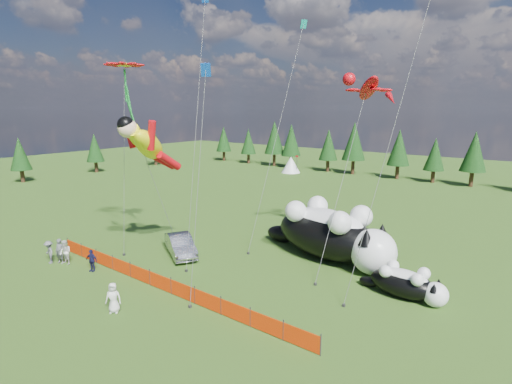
{
  "coord_description": "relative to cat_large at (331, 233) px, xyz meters",
  "views": [
    {
      "loc": [
        18.42,
        -17.46,
        10.92
      ],
      "look_at": [
        2.01,
        4.0,
        5.21
      ],
      "focal_mm": 28.0,
      "sensor_mm": 36.0,
      "label": 1
    }
  ],
  "objects": [
    {
      "name": "festival_tents",
      "position": [
        5.09,
        32.05,
        -0.58
      ],
      "size": [
        50.0,
        3.2,
        2.8
      ],
      "primitive_type": null,
      "color": "white",
      "rests_on": "ground"
    },
    {
      "name": "spectator_b",
      "position": [
        -14.5,
        -12.37,
        -1.1
      ],
      "size": [
        0.91,
        0.6,
        1.75
      ],
      "primitive_type": "imported",
      "rotation": [
        0.0,
        0.0,
        0.12
      ],
      "color": "silver",
      "rests_on": "ground"
    },
    {
      "name": "superhero_kite",
      "position": [
        -10.55,
        -7.67,
        6.36
      ],
      "size": [
        6.7,
        6.82,
        10.87
      ],
      "color": "yellow",
      "rests_on": "ground"
    },
    {
      "name": "diamond_kite_a",
      "position": [
        -10.03,
        -2.37,
        15.76
      ],
      "size": [
        4.1,
        6.62,
        20.26
      ],
      "color": "blue",
      "rests_on": "ground"
    },
    {
      "name": "diamond_kite_d",
      "position": [
        -5.86,
        4.69,
        14.61
      ],
      "size": [
        0.91,
        8.71,
        19.44
      ],
      "color": "#0EA899",
      "rests_on": "ground"
    },
    {
      "name": "spectator_c",
      "position": [
        -11.87,
        -11.92,
        -1.21
      ],
      "size": [
        1.0,
        0.7,
        1.54
      ],
      "primitive_type": "imported",
      "rotation": [
        0.0,
        0.0,
        0.29
      ],
      "color": "#16173E",
      "rests_on": "ground"
    },
    {
      "name": "car",
      "position": [
        -9.38,
        -6.16,
        -1.2
      ],
      "size": [
        4.9,
        3.8,
        1.55
      ],
      "primitive_type": "imported",
      "rotation": [
        0.0,
        0.0,
        1.04
      ],
      "color": "#A9A9AD",
      "rests_on": "ground"
    },
    {
      "name": "safety_fence",
      "position": [
        -5.91,
        -10.95,
        -1.48
      ],
      "size": [
        22.06,
        0.06,
        1.1
      ],
      "color": "#262626",
      "rests_on": "ground"
    },
    {
      "name": "spectator_d",
      "position": [
        -15.58,
        -12.99,
        -1.14
      ],
      "size": [
        1.17,
        0.76,
        1.67
      ],
      "primitive_type": "imported",
      "rotation": [
        0.0,
        0.0,
        -0.2
      ],
      "color": "#57585C",
      "rests_on": "ground"
    },
    {
      "name": "cat_large",
      "position": [
        0.0,
        0.0,
        0.0
      ],
      "size": [
        11.45,
        5.66,
        4.16
      ],
      "rotation": [
        0.0,
        0.0,
        -0.2
      ],
      "color": "black",
      "rests_on": "ground"
    },
    {
      "name": "flower_kite",
      "position": [
        -12.99,
        -7.55,
        11.77
      ],
      "size": [
        3.5,
        3.5,
        14.13
      ],
      "color": "red",
      "rests_on": "ground"
    },
    {
      "name": "tree_line",
      "position": [
        -5.91,
        37.05,
        2.02
      ],
      "size": [
        90.0,
        4.0,
        8.0
      ],
      "primitive_type": null,
      "color": "black",
      "rests_on": "ground"
    },
    {
      "name": "cat_small",
      "position": [
        6.36,
        -2.87,
        -1.08
      ],
      "size": [
        5.25,
        2.03,
        1.9
      ],
      "rotation": [
        0.0,
        0.0,
        -0.05
      ],
      "color": "black",
      "rests_on": "ground"
    },
    {
      "name": "ground",
      "position": [
        -5.91,
        -7.95,
        -1.98
      ],
      "size": [
        160.0,
        160.0,
        0.0
      ],
      "primitive_type": "plane",
      "color": "#16370A",
      "rests_on": "ground"
    },
    {
      "name": "gecko_kite",
      "position": [
        0.82,
        3.41,
        10.3
      ],
      "size": [
        5.77,
        11.43,
        14.57
      ],
      "color": "red",
      "rests_on": "ground"
    },
    {
      "name": "spectator_a",
      "position": [
        -14.97,
        -12.53,
        -1.07
      ],
      "size": [
        0.77,
        0.63,
        1.82
      ],
      "primitive_type": "imported",
      "rotation": [
        0.0,
        0.0,
        0.33
      ],
      "color": "#57585C",
      "rests_on": "ground"
    },
    {
      "name": "spectator_e",
      "position": [
        -5.74,
        -14.27,
        -1.13
      ],
      "size": [
        0.98,
        0.94,
        1.7
      ],
      "primitive_type": "imported",
      "rotation": [
        0.0,
        0.0,
        0.69
      ],
      "color": "silver",
      "rests_on": "ground"
    },
    {
      "name": "diamond_kite_c",
      "position": [
        -3.28,
        -9.31,
        10.34
      ],
      "size": [
        1.02,
        2.66,
        13.66
      ],
      "color": "blue",
      "rests_on": "ground"
    }
  ]
}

